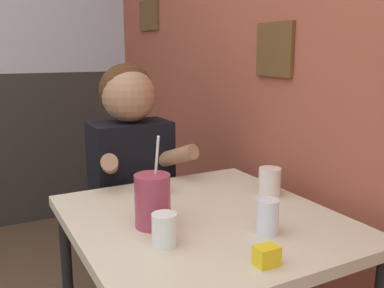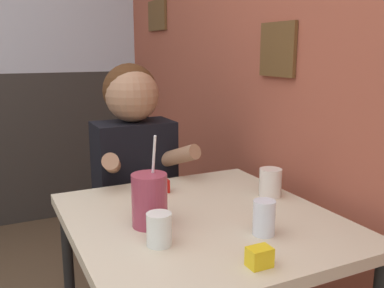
% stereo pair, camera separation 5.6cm
% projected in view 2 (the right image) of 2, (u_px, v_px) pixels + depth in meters
% --- Properties ---
extents(brick_wall_right, '(0.08, 4.39, 2.70)m').
position_uv_depth(brick_wall_right, '(211.00, 32.00, 2.26)').
color(brick_wall_right, '#9E4C38').
rests_on(brick_wall_right, ground_plane).
extents(main_table, '(0.81, 0.88, 0.73)m').
position_uv_depth(main_table, '(202.00, 237.00, 1.39)').
color(main_table, beige).
rests_on(main_table, ground_plane).
extents(person_seated, '(0.42, 0.42, 1.21)m').
position_uv_depth(person_seated, '(135.00, 187.00, 1.90)').
color(person_seated, black).
rests_on(person_seated, ground_plane).
extents(cocktail_pitcher, '(0.11, 0.11, 0.28)m').
position_uv_depth(cocktail_pitcher, '(150.00, 200.00, 1.29)').
color(cocktail_pitcher, '#99384C').
rests_on(cocktail_pitcher, main_table).
extents(glass_near_pitcher, '(0.06, 0.06, 0.10)m').
position_uv_depth(glass_near_pitcher, '(264.00, 218.00, 1.23)').
color(glass_near_pitcher, silver).
rests_on(glass_near_pitcher, main_table).
extents(glass_center, '(0.07, 0.07, 0.09)m').
position_uv_depth(glass_center, '(159.00, 229.00, 1.17)').
color(glass_center, silver).
rests_on(glass_center, main_table).
extents(glass_far_side, '(0.08, 0.08, 0.10)m').
position_uv_depth(glass_far_side, '(270.00, 183.00, 1.56)').
color(glass_far_side, silver).
rests_on(glass_far_side, main_table).
extents(condiment_ketchup, '(0.06, 0.04, 0.05)m').
position_uv_depth(condiment_ketchup, '(160.00, 186.00, 1.60)').
color(condiment_ketchup, '#B7140F').
rests_on(condiment_ketchup, main_table).
extents(condiment_mustard, '(0.06, 0.04, 0.05)m').
position_uv_depth(condiment_mustard, '(259.00, 257.00, 1.05)').
color(condiment_mustard, yellow).
rests_on(condiment_mustard, main_table).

